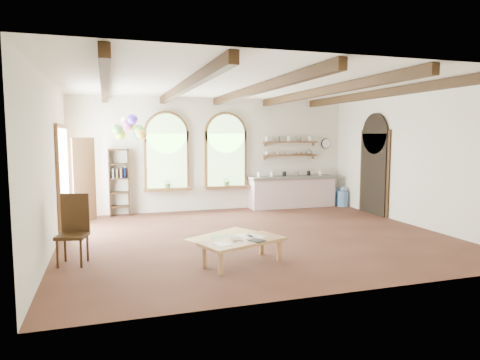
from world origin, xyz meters
name	(u,v)px	position (x,y,z in m)	size (l,w,h in m)	color
floor	(256,236)	(0.00, 0.00, 0.00)	(8.00, 8.00, 0.00)	brown
ceiling_beams	(256,89)	(0.00, 0.00, 3.10)	(6.20, 6.80, 0.18)	#382211
window_left	(167,154)	(-1.40, 3.43, 1.63)	(1.30, 0.28, 2.20)	brown
window_right	(226,153)	(0.30, 3.43, 1.63)	(1.30, 0.28, 2.20)	brown
left_doorway	(63,180)	(-3.95, 1.80, 1.15)	(0.10, 1.90, 2.50)	brown
right_doorway	(374,174)	(3.95, 1.50, 1.10)	(0.10, 1.30, 2.40)	black
kitchen_counter	(292,191)	(2.30, 3.20, 0.48)	(2.68, 0.62, 0.94)	beige
wall_shelf_lower	(290,155)	(2.30, 3.38, 1.55)	(1.70, 0.24, 0.04)	brown
wall_shelf_upper	(290,142)	(2.30, 3.38, 1.95)	(1.70, 0.24, 0.04)	brown
wall_clock	(326,143)	(3.55, 3.45, 1.90)	(0.32, 0.32, 0.04)	black
bookshelf	(119,182)	(-2.70, 3.32, 0.90)	(0.53, 0.32, 1.80)	#382211
coffee_table	(243,243)	(-0.87, -1.80, 0.36)	(1.58, 1.12, 0.41)	#AF7F50
side_chair	(73,244)	(-3.59, -0.96, 0.34)	(0.56, 0.56, 1.17)	#382211
floor_mat	(228,237)	(-0.60, 0.10, 0.01)	(1.61, 1.00, 0.02)	tan
floor_cushion	(223,240)	(-0.80, -0.30, 0.05)	(0.53, 0.53, 0.09)	#719768
water_jug_a	(335,197)	(3.75, 3.20, 0.24)	(0.29, 0.29, 0.56)	#507BAC
water_jug_b	(343,198)	(3.82, 2.84, 0.26)	(0.31, 0.31, 0.61)	#507BAC
balloon_cluster	(131,128)	(-2.41, 2.30, 2.33)	(0.80, 0.88, 1.16)	white
table_book	(232,240)	(-1.05, -1.78, 0.42)	(0.16, 0.23, 0.02)	olive
tablet	(256,240)	(-0.68, -1.93, 0.42)	(0.20, 0.28, 0.01)	black
potted_plant_left	(168,183)	(-1.40, 3.32, 0.85)	(0.27, 0.23, 0.30)	#598C4C
potted_plant_right	(227,181)	(0.30, 3.32, 0.85)	(0.27, 0.23, 0.30)	#598C4C
shelf_cup_a	(267,153)	(1.55, 3.38, 1.62)	(0.12, 0.10, 0.10)	white
shelf_cup_b	(278,153)	(1.90, 3.38, 1.62)	(0.10, 0.10, 0.09)	beige
shelf_bowl_a	(289,154)	(2.25, 3.38, 1.60)	(0.22, 0.22, 0.05)	beige
shelf_bowl_b	(299,154)	(2.60, 3.38, 1.60)	(0.20, 0.20, 0.06)	#8C664C
shelf_vase	(310,151)	(2.95, 3.38, 1.67)	(0.18, 0.18, 0.19)	slate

